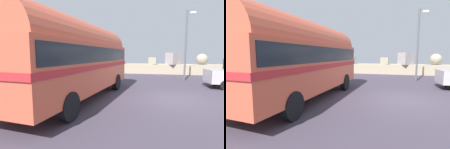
# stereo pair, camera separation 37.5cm
# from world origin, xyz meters

# --- Properties ---
(ground) EXTENTS (32.00, 26.00, 0.02)m
(ground) POSITION_xyz_m (0.00, 0.00, 0.01)
(ground) COLOR #403846
(breakwater) EXTENTS (31.36, 2.57, 2.49)m
(breakwater) POSITION_xyz_m (-0.10, 11.81, 0.74)
(breakwater) COLOR tan
(breakwater) RESTS_ON ground
(vintage_coach) EXTENTS (3.27, 8.78, 3.70)m
(vintage_coach) POSITION_xyz_m (-4.50, -0.91, 2.05)
(vintage_coach) COLOR black
(vintage_coach) RESTS_ON ground
(lamp_post) EXTENTS (0.86, 0.88, 5.72)m
(lamp_post) POSITION_xyz_m (1.70, 6.62, 3.26)
(lamp_post) COLOR #5B5B60
(lamp_post) RESTS_ON ground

